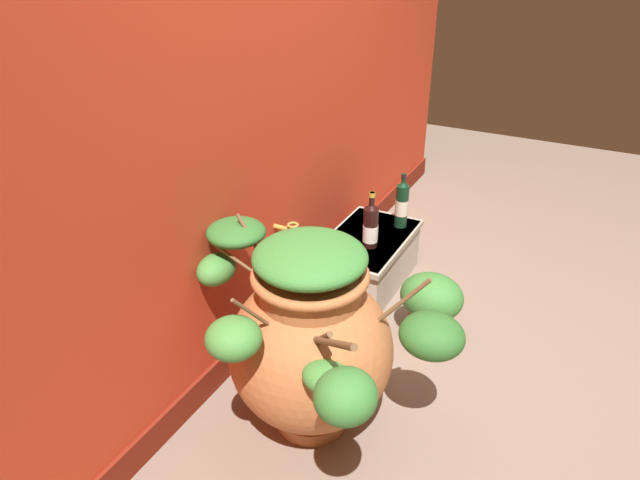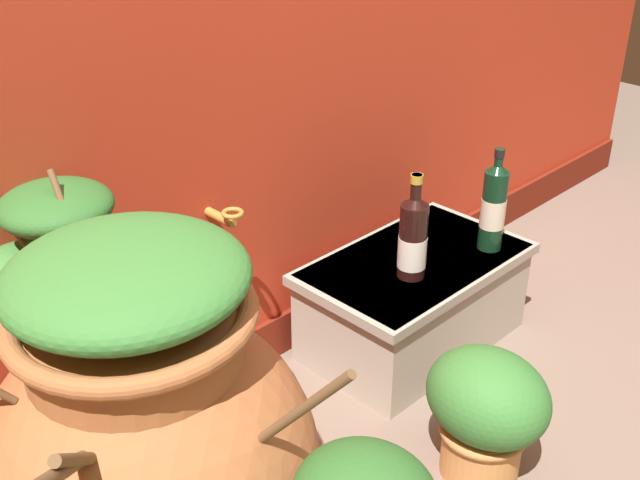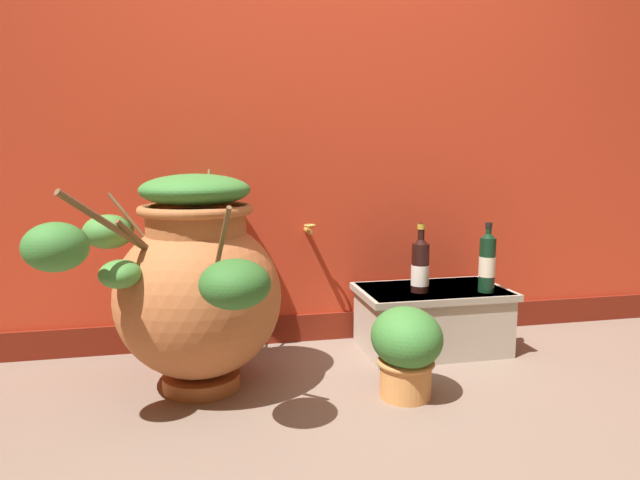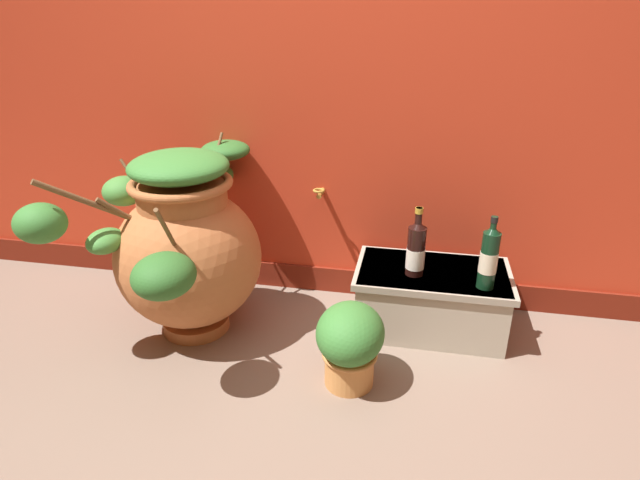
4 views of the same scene
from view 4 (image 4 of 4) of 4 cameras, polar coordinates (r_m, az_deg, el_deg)
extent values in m
plane|color=#7A6656|center=(1.88, -4.25, -22.03)|extent=(7.00, 7.00, 0.00)
cube|color=red|center=(2.48, 2.58, 22.78)|extent=(4.40, 0.20, 2.60)
cube|color=maroon|center=(2.70, 1.76, -4.40)|extent=(4.40, 0.02, 0.13)
cylinder|color=#B28433|center=(2.48, 0.09, 5.17)|extent=(0.02, 0.10, 0.02)
torus|color=#B28433|center=(2.42, -0.14, 5.46)|extent=(0.06, 0.06, 0.01)
cylinder|color=#B26638|center=(2.50, -13.43, -8.78)|extent=(0.30, 0.30, 0.06)
ellipsoid|color=#B26638|center=(2.34, -14.21, -1.89)|extent=(0.63, 0.63, 0.61)
cylinder|color=#B26638|center=(2.23, -14.92, 4.50)|extent=(0.37, 0.37, 0.13)
torus|color=#B26638|center=(2.21, -15.09, 6.02)|extent=(0.43, 0.43, 0.04)
cylinder|color=brown|center=(2.48, -12.38, 7.73)|extent=(0.02, 0.25, 0.12)
ellipsoid|color=#428438|center=(2.60, -11.47, 7.11)|extent=(0.18, 0.14, 0.12)
cylinder|color=brown|center=(2.20, -21.40, 2.97)|extent=(0.12, 0.11, 0.15)
ellipsoid|color=#428438|center=(2.24, -22.53, -0.10)|extent=(0.14, 0.17, 0.09)
cylinder|color=brown|center=(2.17, -24.35, 3.88)|extent=(0.25, 0.26, 0.25)
ellipsoid|color=#387A33|center=(2.19, -28.42, 1.64)|extent=(0.19, 0.18, 0.15)
cylinder|color=brown|center=(2.41, -19.79, 6.28)|extent=(0.14, 0.06, 0.17)
ellipsoid|color=#428438|center=(2.48, -20.77, 5.08)|extent=(0.19, 0.19, 0.13)
cylinder|color=brown|center=(2.42, -11.38, 9.06)|extent=(0.04, 0.15, 0.19)
ellipsoid|color=#2D6628|center=(2.49, -10.38, 9.71)|extent=(0.23, 0.23, 0.08)
cylinder|color=brown|center=(1.95, -16.48, 0.96)|extent=(0.06, 0.20, 0.25)
ellipsoid|color=#2D6628|center=(1.88, -16.81, -3.78)|extent=(0.22, 0.24, 0.15)
ellipsoid|color=#387A33|center=(2.19, -15.29, 7.83)|extent=(0.41, 0.41, 0.12)
cube|color=#B2A893|center=(2.43, 12.05, -6.38)|extent=(0.64, 0.39, 0.29)
cube|color=#A09785|center=(2.37, 12.32, -3.63)|extent=(0.68, 0.41, 0.03)
cylinder|color=black|center=(2.23, 18.05, -2.16)|extent=(0.07, 0.07, 0.25)
cone|color=black|center=(2.17, 18.50, 1.05)|extent=(0.07, 0.07, 0.04)
cylinder|color=black|center=(2.17, 18.58, 1.59)|extent=(0.03, 0.03, 0.07)
cylinder|color=black|center=(2.16, 18.66, 2.16)|extent=(0.03, 0.03, 0.02)
cylinder|color=beige|center=(2.23, 18.03, -2.32)|extent=(0.07, 0.07, 0.09)
cylinder|color=black|center=(2.27, 10.50, -1.23)|extent=(0.08, 0.08, 0.22)
cone|color=black|center=(2.22, 10.74, 1.66)|extent=(0.08, 0.08, 0.04)
cylinder|color=black|center=(2.21, 10.80, 2.41)|extent=(0.03, 0.03, 0.09)
cylinder|color=#B7932D|center=(2.19, 10.87, 3.21)|extent=(0.03, 0.03, 0.02)
cylinder|color=white|center=(2.28, 10.44, -1.97)|extent=(0.08, 0.08, 0.09)
cylinder|color=#D68E4C|center=(2.09, 3.24, -13.80)|extent=(0.19, 0.19, 0.15)
torus|color=#C58346|center=(2.05, 3.28, -12.45)|extent=(0.22, 0.22, 0.02)
ellipsoid|color=#387A33|center=(2.00, 3.35, -10.19)|extent=(0.26, 0.31, 0.22)
camera|label=1|loc=(2.73, -61.61, 21.87)|focal=32.41mm
camera|label=2|loc=(1.75, -51.39, 18.06)|focal=43.95mm
camera|label=3|loc=(1.07, -80.77, -24.08)|focal=30.98mm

